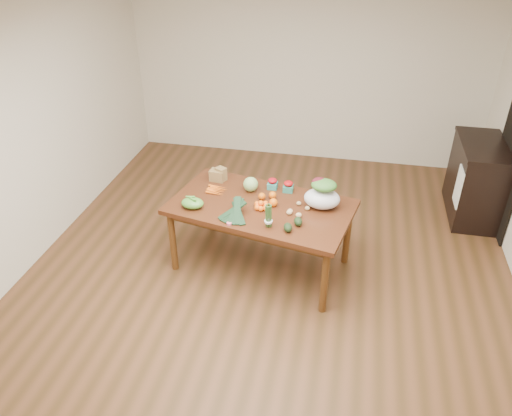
% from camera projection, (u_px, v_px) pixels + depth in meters
% --- Properties ---
extents(floor, '(6.00, 6.00, 0.00)m').
position_uv_depth(floor, '(266.00, 280.00, 5.14)').
color(floor, brown).
rests_on(floor, ground).
extents(ceiling, '(5.00, 6.00, 0.02)m').
position_uv_depth(ceiling, '(270.00, 0.00, 3.72)').
color(ceiling, white).
rests_on(ceiling, room_walls).
extents(room_walls, '(5.02, 6.02, 2.70)m').
position_uv_depth(room_walls, '(268.00, 162.00, 4.43)').
color(room_walls, silver).
rests_on(room_walls, floor).
extents(dining_table, '(1.94, 1.33, 0.75)m').
position_uv_depth(dining_table, '(261.00, 236.00, 5.15)').
color(dining_table, '#4B2111').
rests_on(dining_table, floor).
extents(cabinet, '(0.52, 1.02, 0.94)m').
position_uv_depth(cabinet, '(476.00, 180.00, 5.98)').
color(cabinet, black).
rests_on(cabinet, floor).
extents(dish_towel, '(0.02, 0.28, 0.45)m').
position_uv_depth(dish_towel, '(458.00, 187.00, 5.68)').
color(dish_towel, white).
rests_on(dish_towel, cabinet).
extents(paper_bag, '(0.24, 0.21, 0.15)m').
position_uv_depth(paper_bag, '(217.00, 174.00, 5.35)').
color(paper_bag, olive).
rests_on(paper_bag, dining_table).
extents(cabbage, '(0.15, 0.15, 0.15)m').
position_uv_depth(cabbage, '(251.00, 184.00, 5.16)').
color(cabbage, '#98C572').
rests_on(cabbage, dining_table).
extents(strawberry_basket_a, '(0.12, 0.12, 0.09)m').
position_uv_depth(strawberry_basket_a, '(272.00, 184.00, 5.22)').
color(strawberry_basket_a, red).
rests_on(strawberry_basket_a, dining_table).
extents(strawberry_basket_b, '(0.12, 0.12, 0.09)m').
position_uv_depth(strawberry_basket_b, '(288.00, 187.00, 5.17)').
color(strawberry_basket_b, red).
rests_on(strawberry_basket_b, dining_table).
extents(orange_a, '(0.07, 0.07, 0.07)m').
position_uv_depth(orange_a, '(262.00, 196.00, 5.03)').
color(orange_a, '#DC520D').
rests_on(orange_a, dining_table).
extents(orange_b, '(0.08, 0.08, 0.08)m').
position_uv_depth(orange_b, '(273.00, 195.00, 5.04)').
color(orange_b, orange).
rests_on(orange_b, dining_table).
extents(orange_c, '(0.08, 0.08, 0.08)m').
position_uv_depth(orange_c, '(273.00, 202.00, 4.92)').
color(orange_c, orange).
rests_on(orange_c, dining_table).
extents(mandarin_cluster, '(0.21, 0.21, 0.09)m').
position_uv_depth(mandarin_cluster, '(261.00, 204.00, 4.88)').
color(mandarin_cluster, orange).
rests_on(mandarin_cluster, dining_table).
extents(carrots, '(0.25, 0.23, 0.03)m').
position_uv_depth(carrots, '(216.00, 190.00, 5.18)').
color(carrots, '#DE4A12').
rests_on(carrots, dining_table).
extents(snap_pea_bag, '(0.22, 0.17, 0.10)m').
position_uv_depth(snap_pea_bag, '(192.00, 203.00, 4.89)').
color(snap_pea_bag, '#609D35').
rests_on(snap_pea_bag, dining_table).
extents(kale_bunch, '(0.39, 0.46, 0.16)m').
position_uv_depth(kale_bunch, '(234.00, 212.00, 4.70)').
color(kale_bunch, black).
rests_on(kale_bunch, dining_table).
extents(asparagus_bundle, '(0.10, 0.13, 0.26)m').
position_uv_depth(asparagus_bundle, '(269.00, 216.00, 4.56)').
color(asparagus_bundle, '#43803A').
rests_on(asparagus_bundle, dining_table).
extents(potato_a, '(0.05, 0.05, 0.05)m').
position_uv_depth(potato_a, '(290.00, 211.00, 4.82)').
color(potato_a, '#DDB180').
rests_on(potato_a, dining_table).
extents(potato_b, '(0.06, 0.05, 0.05)m').
position_uv_depth(potato_b, '(289.00, 212.00, 4.79)').
color(potato_b, tan).
rests_on(potato_b, dining_table).
extents(potato_c, '(0.05, 0.04, 0.04)m').
position_uv_depth(potato_c, '(307.00, 208.00, 4.86)').
color(potato_c, tan).
rests_on(potato_c, dining_table).
extents(potato_d, '(0.05, 0.04, 0.04)m').
position_uv_depth(potato_d, '(299.00, 203.00, 4.94)').
color(potato_d, tan).
rests_on(potato_d, dining_table).
extents(potato_e, '(0.06, 0.05, 0.05)m').
position_uv_depth(potato_e, '(299.00, 215.00, 4.75)').
color(potato_e, tan).
rests_on(potato_e, dining_table).
extents(avocado_a, '(0.11, 0.13, 0.08)m').
position_uv_depth(avocado_a, '(288.00, 227.00, 4.55)').
color(avocado_a, black).
rests_on(avocado_a, dining_table).
extents(avocado_b, '(0.11, 0.13, 0.08)m').
position_uv_depth(avocado_b, '(298.00, 221.00, 4.63)').
color(avocado_b, black).
rests_on(avocado_b, dining_table).
extents(salad_bag, '(0.40, 0.33, 0.27)m').
position_uv_depth(salad_bag, '(322.00, 195.00, 4.85)').
color(salad_bag, white).
rests_on(salad_bag, dining_table).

